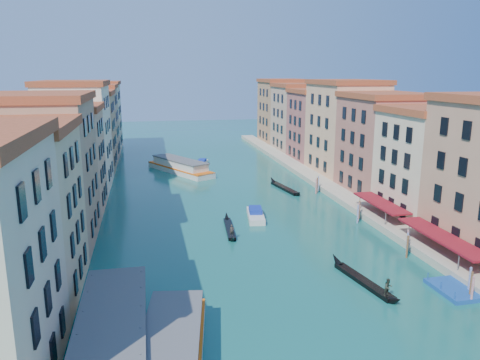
{
  "coord_description": "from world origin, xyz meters",
  "views": [
    {
      "loc": [
        -12.6,
        -24.34,
        22.56
      ],
      "look_at": [
        0.77,
        42.0,
        6.91
      ],
      "focal_mm": 35.0,
      "sensor_mm": 36.0,
      "label": 1
    }
  ],
  "objects_px": {
    "gondola_fore": "(229,228)",
    "gondola_right": "(365,280)",
    "vaporetto_far": "(180,166)",
    "vaporetto_stop": "(114,333)",
    "blue_dock": "(454,289)"
  },
  "relations": [
    {
      "from": "gondola_right",
      "to": "blue_dock",
      "type": "xyz_separation_m",
      "value": [
        8.47,
        -3.51,
        -0.25
      ]
    },
    {
      "from": "gondola_right",
      "to": "vaporetto_far",
      "type": "bearing_deg",
      "value": 93.67
    },
    {
      "from": "vaporetto_stop",
      "to": "gondola_right",
      "type": "xyz_separation_m",
      "value": [
        26.03,
        7.14,
        -0.96
      ]
    },
    {
      "from": "vaporetto_far",
      "to": "gondola_fore",
      "type": "height_order",
      "value": "vaporetto_far"
    },
    {
      "from": "vaporetto_stop",
      "to": "gondola_fore",
      "type": "xyz_separation_m",
      "value": [
        14.71,
        27.55,
        -1.05
      ]
    },
    {
      "from": "gondola_fore",
      "to": "gondola_right",
      "type": "distance_m",
      "value": 23.34
    },
    {
      "from": "vaporetto_far",
      "to": "gondola_fore",
      "type": "xyz_separation_m",
      "value": [
        4.03,
        -42.15,
        -1.01
      ]
    },
    {
      "from": "vaporetto_stop",
      "to": "blue_dock",
      "type": "distance_m",
      "value": 34.71
    },
    {
      "from": "gondola_right",
      "to": "gondola_fore",
      "type": "bearing_deg",
      "value": 108.9
    },
    {
      "from": "gondola_fore",
      "to": "gondola_right",
      "type": "bearing_deg",
      "value": -56.02
    },
    {
      "from": "vaporetto_stop",
      "to": "gondola_right",
      "type": "distance_m",
      "value": 27.01
    },
    {
      "from": "gondola_fore",
      "to": "gondola_right",
      "type": "relative_size",
      "value": 0.93
    },
    {
      "from": "blue_dock",
      "to": "gondola_fore",
      "type": "bearing_deg",
      "value": 128.33
    },
    {
      "from": "gondola_right",
      "to": "blue_dock",
      "type": "relative_size",
      "value": 2.25
    },
    {
      "from": "vaporetto_far",
      "to": "gondola_right",
      "type": "height_order",
      "value": "vaporetto_far"
    }
  ]
}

